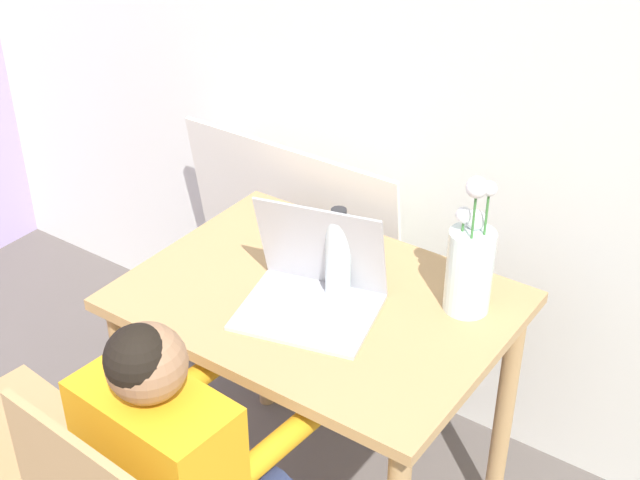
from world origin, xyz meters
The scene contains 7 objects.
wall_back centered at (0.00, 2.23, 1.25)m, with size 6.40×0.05×2.50m.
dining_table centered at (-0.28, 1.61, 0.64)m, with size 0.92×0.67×0.76m.
person_seated centered at (-0.27, 1.09, 0.63)m, with size 0.37×0.44×1.03m.
laptop centered at (-0.27, 1.58, 0.82)m, with size 0.37×0.33×0.26m.
flower_vase centered at (0.04, 1.77, 0.88)m, with size 0.11×0.11×0.37m.
water_bottle centered at (-0.24, 1.64, 0.87)m, with size 0.06×0.06×0.24m.
cardboard_panel centered at (-0.70, 2.10, 0.44)m, with size 0.77×0.14×0.87m.
Camera 1 is at (0.74, 0.15, 2.02)m, focal length 50.00 mm.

